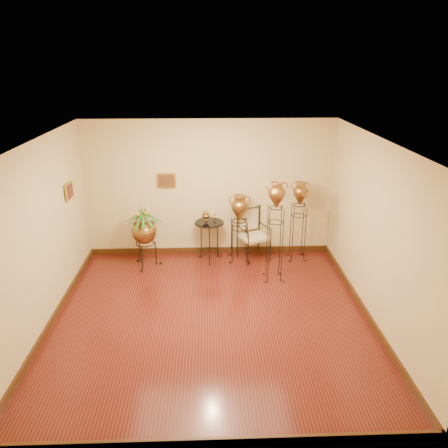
{
  "coord_description": "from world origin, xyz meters",
  "views": [
    {
      "loc": [
        -0.02,
        -5.98,
        3.89
      ],
      "look_at": [
        0.25,
        1.3,
        1.1
      ],
      "focal_mm": 35.0,
      "sensor_mm": 36.0,
      "label": 1
    }
  ],
  "objects_px": {
    "amphora_mid": "(298,220)",
    "side_table": "(209,240)",
    "planter_urn": "(144,229)",
    "amphora_tall": "(275,231)",
    "armchair": "(254,235)"
  },
  "relations": [
    {
      "from": "planter_urn",
      "to": "armchair",
      "type": "bearing_deg",
      "value": 6.46
    },
    {
      "from": "side_table",
      "to": "planter_urn",
      "type": "bearing_deg",
      "value": -168.94
    },
    {
      "from": "planter_urn",
      "to": "side_table",
      "type": "relative_size",
      "value": 1.35
    },
    {
      "from": "armchair",
      "to": "side_table",
      "type": "height_order",
      "value": "armchair"
    },
    {
      "from": "amphora_tall",
      "to": "armchair",
      "type": "bearing_deg",
      "value": 108.23
    },
    {
      "from": "amphora_mid",
      "to": "planter_urn",
      "type": "xyz_separation_m",
      "value": [
        -3.05,
        -0.24,
        -0.04
      ]
    },
    {
      "from": "amphora_mid",
      "to": "planter_urn",
      "type": "relative_size",
      "value": 1.17
    },
    {
      "from": "planter_urn",
      "to": "amphora_tall",
      "type": "bearing_deg",
      "value": -14.26
    },
    {
      "from": "amphora_tall",
      "to": "planter_urn",
      "type": "xyz_separation_m",
      "value": [
        -2.45,
        0.62,
        -0.18
      ]
    },
    {
      "from": "amphora_tall",
      "to": "side_table",
      "type": "distance_m",
      "value": 1.57
    },
    {
      "from": "amphora_tall",
      "to": "side_table",
      "type": "xyz_separation_m",
      "value": [
        -1.19,
        0.87,
        -0.54
      ]
    },
    {
      "from": "amphora_tall",
      "to": "side_table",
      "type": "bearing_deg",
      "value": 143.9
    },
    {
      "from": "amphora_mid",
      "to": "planter_urn",
      "type": "bearing_deg",
      "value": -175.41
    },
    {
      "from": "amphora_mid",
      "to": "side_table",
      "type": "xyz_separation_m",
      "value": [
        -1.79,
        0.0,
        -0.4
      ]
    },
    {
      "from": "side_table",
      "to": "armchair",
      "type": "bearing_deg",
      "value": -0.06
    }
  ]
}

